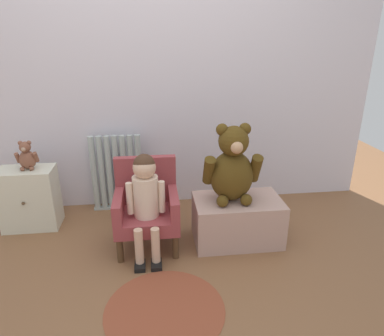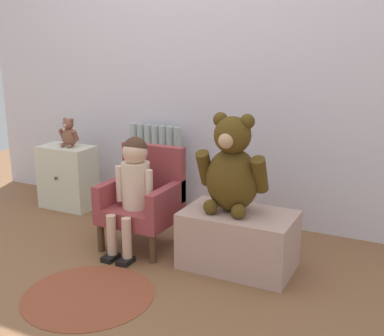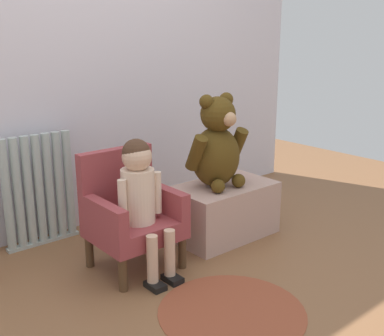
% 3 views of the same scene
% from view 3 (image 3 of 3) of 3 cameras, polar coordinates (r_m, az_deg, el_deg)
% --- Properties ---
extents(ground_plane, '(6.00, 6.00, 0.00)m').
position_cam_3_polar(ground_plane, '(2.34, 1.07, -15.28)').
color(ground_plane, brown).
extents(back_wall, '(3.80, 0.05, 2.40)m').
position_cam_3_polar(back_wall, '(3.02, -14.62, 15.13)').
color(back_wall, silver).
rests_on(back_wall, ground_plane).
extents(radiator, '(0.43, 0.05, 0.66)m').
position_cam_3_polar(radiator, '(2.92, -17.65, -2.58)').
color(radiator, '#AAB8B3').
rests_on(radiator, ground_plane).
extents(child_armchair, '(0.43, 0.39, 0.62)m').
position_cam_3_polar(child_armchair, '(2.55, -7.39, -5.20)').
color(child_armchair, '#943A3E').
rests_on(child_armchair, ground_plane).
extents(child_figure, '(0.25, 0.35, 0.71)m').
position_cam_3_polar(child_figure, '(2.42, -6.14, -2.45)').
color(child_figure, beige).
rests_on(child_figure, ground_plane).
extents(low_bench, '(0.62, 0.38, 0.33)m').
position_cam_3_polar(low_bench, '(2.95, 3.74, -5.02)').
color(low_bench, tan).
rests_on(low_bench, ground_plane).
extents(large_teddy_bear, '(0.40, 0.28, 0.55)m').
position_cam_3_polar(large_teddy_bear, '(2.81, 2.96, 2.56)').
color(large_teddy_bear, '#4C3611').
rests_on(large_teddy_bear, low_bench).
extents(floor_rug, '(0.67, 0.67, 0.01)m').
position_cam_3_polar(floor_rug, '(2.26, 4.74, -16.56)').
color(floor_rug, brown).
rests_on(floor_rug, ground_plane).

